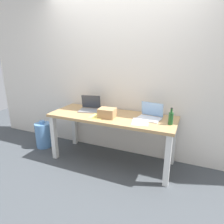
# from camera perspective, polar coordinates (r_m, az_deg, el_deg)

# --- Properties ---
(ground_plane) EXTENTS (8.00, 8.00, 0.00)m
(ground_plane) POSITION_cam_1_polar(r_m,az_deg,el_deg) (3.19, 0.00, -13.74)
(ground_plane) COLOR #42474C
(back_wall) EXTENTS (5.20, 0.08, 2.60)m
(back_wall) POSITION_cam_1_polar(r_m,az_deg,el_deg) (3.12, 2.96, 10.97)
(back_wall) COLOR silver
(back_wall) RESTS_ON ground
(desk) EXTENTS (1.84, 0.68, 0.74)m
(desk) POSITION_cam_1_polar(r_m,az_deg,el_deg) (2.91, 0.00, -2.82)
(desk) COLOR tan
(desk) RESTS_ON ground
(laptop_left) EXTENTS (0.35, 0.30, 0.23)m
(laptop_left) POSITION_cam_1_polar(r_m,az_deg,el_deg) (3.11, -6.42, 1.31)
(laptop_left) COLOR gray
(laptop_left) RESTS_ON desk
(laptop_right) EXTENTS (0.35, 0.29, 0.21)m
(laptop_right) POSITION_cam_1_polar(r_m,az_deg,el_deg) (2.77, 10.87, -1.03)
(laptop_right) COLOR silver
(laptop_right) RESTS_ON desk
(beer_bottle) EXTENTS (0.06, 0.06, 0.22)m
(beer_bottle) POSITION_cam_1_polar(r_m,az_deg,el_deg) (2.60, 16.63, -1.69)
(beer_bottle) COLOR #1E5123
(beer_bottle) RESTS_ON desk
(computer_mouse) EXTENTS (0.10, 0.12, 0.03)m
(computer_mouse) POSITION_cam_1_polar(r_m,az_deg,el_deg) (2.98, 0.13, 0.08)
(computer_mouse) COLOR black
(computer_mouse) RESTS_ON desk
(cardboard_box) EXTENTS (0.24, 0.20, 0.13)m
(cardboard_box) POSITION_cam_1_polar(r_m,az_deg,el_deg) (2.77, -1.42, -0.28)
(cardboard_box) COLOR tan
(cardboard_box) RESTS_ON desk
(paper_sheet_front_right) EXTENTS (0.27, 0.33, 0.00)m
(paper_sheet_front_right) POSITION_cam_1_polar(r_m,az_deg,el_deg) (2.65, 8.16, -2.75)
(paper_sheet_front_right) COLOR white
(paper_sheet_front_right) RESTS_ON desk
(paper_yellow_folder) EXTENTS (0.23, 0.31, 0.00)m
(paper_yellow_folder) POSITION_cam_1_polar(r_m,az_deg,el_deg) (2.86, -3.84, -1.08)
(paper_yellow_folder) COLOR #F4E06B
(paper_yellow_folder) RESTS_ON desk
(water_cooler_jug) EXTENTS (0.27, 0.27, 0.49)m
(water_cooler_jug) POSITION_cam_1_polar(r_m,az_deg,el_deg) (3.71, -19.22, -6.24)
(water_cooler_jug) COLOR #598CC6
(water_cooler_jug) RESTS_ON ground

